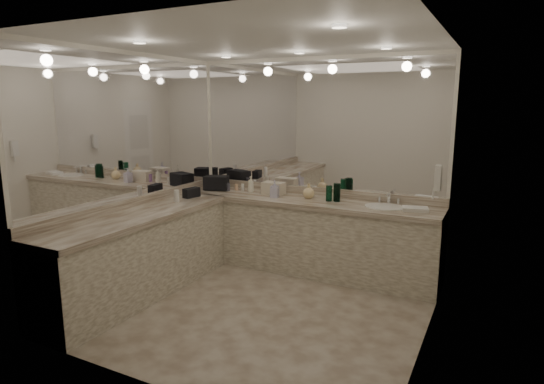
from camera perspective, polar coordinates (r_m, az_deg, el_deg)
The scene contains 34 objects.
floor at distance 4.78m, azimuth -1.64°, elevation -14.23°, with size 3.20×3.20×0.00m, color #BEB1A0.
ceiling at distance 4.36m, azimuth -1.83°, elevation 18.44°, with size 3.20×3.20×0.00m, color white.
wall_back at distance 5.73m, azimuth 5.52°, elevation 3.58°, with size 3.20×0.02×2.60m, color silver.
wall_left at distance 5.33m, azimuth -17.00°, elevation 2.59°, with size 0.02×3.00×2.60m, color silver.
wall_right at distance 3.89m, azimuth 19.43°, elevation -0.55°, with size 0.02×3.00×2.60m, color silver.
vanity_back_base at distance 5.64m, azimuth 4.23°, elevation -5.67°, with size 3.20×0.60×0.84m, color silver.
vanity_back_top at distance 5.52m, azimuth 4.25°, elevation -1.22°, with size 3.20×0.64×0.06m, color beige.
vanity_left_base at distance 5.12m, azimuth -16.34°, elevation -7.86°, with size 0.60×2.40×0.84m, color silver.
vanity_left_top at distance 4.99m, azimuth -16.54°, elevation -2.98°, with size 0.64×2.42×0.06m, color beige.
backsplash_back at distance 5.76m, azimuth 5.38°, elevation 0.11°, with size 3.20×0.04×0.10m, color beige.
backsplash_left at distance 5.38m, azimuth -16.64°, elevation -1.11°, with size 0.04×3.00×0.10m, color beige.
mirror_back at distance 5.67m, azimuth 5.57°, elevation 8.33°, with size 3.12×0.01×1.55m, color white.
mirror_left at distance 5.28m, azimuth -17.20°, elevation 7.69°, with size 0.01×2.92×1.55m, color white.
sink at distance 5.24m, azimuth 13.92°, elevation -1.90°, with size 0.44×0.44×0.03m, color white.
faucet at distance 5.42m, azimuth 14.47°, elevation -0.68°, with size 0.24×0.16×0.14m, color silver.
wall_phone at distance 4.57m, azimuth 20.13°, elevation 1.69°, with size 0.06×0.10×0.24m, color white.
door at distance 3.47m, azimuth 17.80°, elevation -6.08°, with size 0.02×0.82×2.10m, color white.
black_toiletry_bag at distance 6.11m, azimuth -7.01°, elevation 1.08°, with size 0.31×0.20×0.18m, color black.
black_bag_spill at distance 5.68m, azimuth -10.07°, elevation -0.10°, with size 0.10×0.21×0.12m, color black.
cream_cosmetic_case at distance 5.79m, azimuth 0.19°, elevation 0.51°, with size 0.28×0.17×0.16m, color beige.
hand_towel at distance 5.13m, azimuth 17.55°, elevation -2.04°, with size 0.26×0.18×0.04m, color white.
lotion_left at distance 5.46m, azimuth -11.87°, elevation -0.48°, with size 0.06×0.06×0.14m, color white.
soap_bottle_a at distance 5.92m, azimuth -2.67°, elevation 0.96°, with size 0.08×0.08×0.21m, color white.
soap_bottle_b at distance 5.58m, azimuth 0.33°, elevation 0.38°, with size 0.10×0.10×0.21m, color silver.
soap_bottle_c at distance 5.55m, azimuth 4.63°, elevation 0.14°, with size 0.14×0.14×0.18m, color beige.
green_bottle_0 at distance 5.44m, azimuth 8.08°, elevation -0.01°, with size 0.07×0.07×0.21m, color #0C4E2E.
green_bottle_1 at distance 5.42m, azimuth 8.21°, elevation -0.04°, with size 0.07×0.07×0.21m, color #0C4E2E.
green_bottle_2 at distance 5.40m, azimuth 8.16°, elevation -0.20°, with size 0.07×0.07×0.19m, color #0C4E2E.
green_bottle_3 at distance 5.42m, azimuth 7.16°, elevation -0.16°, with size 0.07×0.07×0.19m, color #0C4E2E.
amenity_bottle_0 at distance 5.74m, azimuth 0.32°, elevation 0.18°, with size 0.05×0.05×0.11m, color white.
amenity_bottle_1 at distance 6.08m, azimuth -4.48°, elevation 0.61°, with size 0.05×0.05×0.08m, color #E0B28C.
amenity_bottle_2 at distance 5.87m, azimuth -0.91°, elevation 0.42°, with size 0.06×0.06×0.11m, color #9966B2.
amenity_bottle_3 at distance 6.05m, azimuth -5.54°, elevation 0.65°, with size 0.05×0.05×0.10m, color #3F3F4C.
amenity_bottle_4 at distance 6.04m, azimuth -3.69°, elevation 0.62°, with size 0.04×0.04×0.09m, color white.
Camera 1 is at (2.08, -3.78, 2.04)m, focal length 30.00 mm.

